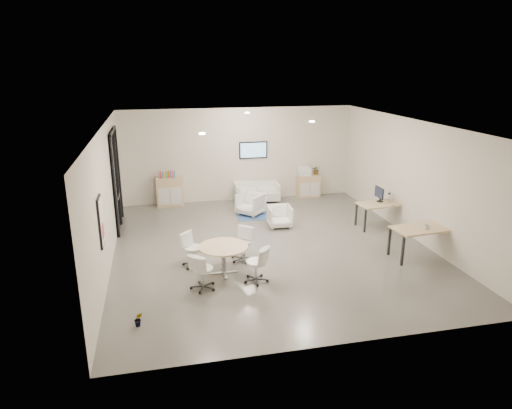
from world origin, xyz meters
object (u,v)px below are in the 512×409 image
(sideboard_left, at_px, (170,192))
(round_table, at_px, (223,249))
(sideboard_right, at_px, (308,186))
(armchair_left, at_px, (250,203))
(desk_rear, at_px, (382,205))
(armchair_right, at_px, (280,215))
(desk_front, at_px, (423,231))
(loveseat, at_px, (257,193))

(sideboard_left, height_order, round_table, sideboard_left)
(sideboard_right, xyz_separation_m, armchair_left, (-2.45, -1.53, -0.02))
(armchair_left, relative_size, desk_rear, 0.52)
(armchair_right, bearing_deg, desk_front, -42.25)
(loveseat, height_order, desk_front, desk_front)
(loveseat, distance_m, armchair_right, 2.67)
(desk_rear, bearing_deg, round_table, -162.48)
(desk_rear, height_order, desk_front, desk_front)
(desk_rear, xyz_separation_m, round_table, (-4.98, -2.08, -0.07))
(sideboard_left, relative_size, desk_rear, 0.67)
(loveseat, xyz_separation_m, armchair_left, (-0.51, -1.36, 0.07))
(armchair_right, xyz_separation_m, desk_front, (2.83, -2.92, 0.36))
(sideboard_right, height_order, armchair_left, sideboard_right)
(desk_rear, distance_m, desk_front, 2.25)
(desk_rear, bearing_deg, sideboard_left, 144.60)
(sideboard_right, distance_m, round_table, 6.84)
(sideboard_left, height_order, desk_rear, sideboard_left)
(sideboard_left, xyz_separation_m, armchair_right, (3.07, -2.80, -0.15))
(armchair_left, relative_size, armchair_right, 1.10)
(sideboard_right, bearing_deg, round_table, -125.11)
(armchair_left, height_order, desk_rear, armchair_left)
(armchair_left, xyz_separation_m, round_table, (-1.48, -4.07, 0.21))
(armchair_right, bearing_deg, armchair_left, 118.51)
(armchair_right, relative_size, round_table, 0.62)
(armchair_right, relative_size, desk_front, 0.44)
(sideboard_right, relative_size, desk_front, 0.51)
(sideboard_left, relative_size, armchair_right, 1.43)
(loveseat, distance_m, armchair_left, 1.46)
(armchair_left, xyz_separation_m, desk_rear, (3.51, -1.99, 0.28))
(loveseat, height_order, desk_rear, desk_rear)
(sideboard_right, relative_size, loveseat, 0.51)
(round_table, bearing_deg, armchair_left, 70.02)
(sideboard_left, height_order, armchair_left, sideboard_left)
(armchair_right, relative_size, desk_rear, 0.47)
(armchair_left, bearing_deg, round_table, -64.59)
(sideboard_right, relative_size, armchair_right, 1.17)
(armchair_left, bearing_deg, loveseat, 114.92)
(armchair_right, xyz_separation_m, round_table, (-2.08, -2.76, 0.25))
(armchair_left, height_order, armchair_right, armchair_left)
(sideboard_left, distance_m, armchair_right, 4.16)
(sideboard_right, relative_size, desk_rear, 0.55)
(armchair_left, bearing_deg, desk_rear, 15.86)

